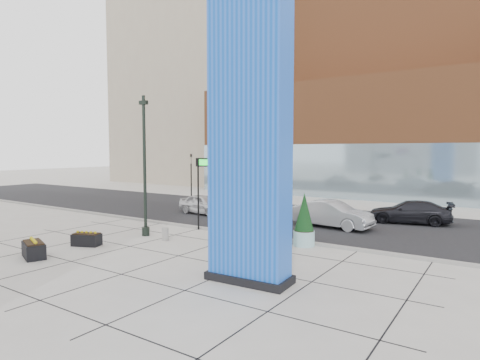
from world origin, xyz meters
The scene contains 20 objects.
ground centered at (0.00, 0.00, 0.00)m, with size 160.00×160.00×0.00m, color #9E9991.
street_asphalt centered at (0.00, 10.00, 0.01)m, with size 80.00×12.00×0.02m, color black.
curb_edge centered at (0.00, 4.00, 0.06)m, with size 80.00×0.30×0.12m, color gray.
tower_podium centered at (1.00, 27.00, 5.50)m, with size 34.00×10.00×11.00m, color brown.
tower_glass_front centered at (1.00, 22.20, 2.50)m, with size 34.00×0.60×5.00m, color #8CA5B2.
building_beige_left centered at (-26.00, 34.00, 17.00)m, with size 18.00×20.00×34.00m, color gray.
blue_pylon centered at (5.21, -2.10, 4.60)m, with size 2.92×1.41×9.52m.
lamp_post centered at (-3.15, 1.06, 2.94)m, with size 0.47×0.40×7.19m.
public_art_sculpture centered at (1.49, 3.00, 1.43)m, with size 2.64×1.85×5.45m.
concrete_bollard centered at (-1.50, 0.78, 0.32)m, with size 0.33×0.33×0.64m, color gray.
overhead_street_sign centered at (-1.21, 3.80, 3.43)m, with size 1.89×0.41×4.00m.
round_planter_east centered at (4.60, 3.60, 1.17)m, with size 0.99×0.99×2.47m.
round_planter_mid centered at (3.20, 3.01, 1.17)m, with size 0.99×0.99×2.48m.
round_planter_west centered at (1.80, 3.60, 1.06)m, with size 0.89×0.89×2.23m.
box_planter_north centered at (-3.80, -2.00, 0.32)m, with size 1.41×1.06×0.70m.
box_planter_south centered at (-3.80, -4.50, 0.36)m, with size 1.60×1.18×0.79m.
car_white_west centered at (-5.01, 8.20, 0.68)m, with size 1.61×3.99×1.36m, color silver.
car_silver_mid centered at (4.07, 8.50, 0.77)m, with size 1.62×4.64×1.53m, color #9B9DA3.
car_dark_east centered at (7.53, 12.35, 0.68)m, with size 1.92×4.72×1.37m, color black.
traffic_signal centered at (-12.00, 15.00, 2.30)m, with size 0.15×0.18×4.10m.
Camera 1 is at (12.29, -13.30, 4.41)m, focal length 30.00 mm.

